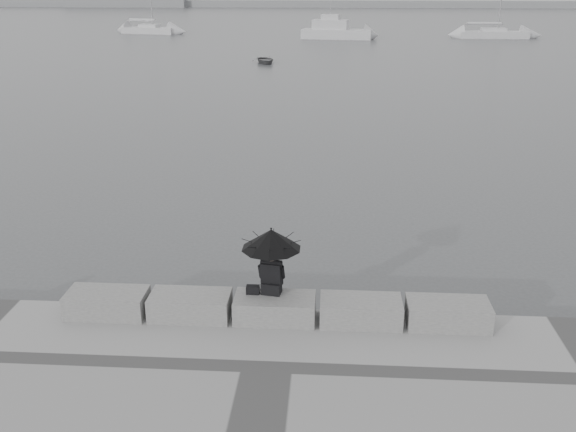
# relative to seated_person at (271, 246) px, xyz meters

# --- Properties ---
(ground) EXTENTS (360.00, 360.00, 0.00)m
(ground) POSITION_rel_seated_person_xyz_m (0.08, 0.24, -2.01)
(ground) COLOR #45484A
(ground) RESTS_ON ground
(stone_block_far_left) EXTENTS (1.60, 0.80, 0.50)m
(stone_block_far_left) POSITION_rel_seated_person_xyz_m (-3.32, -0.21, -1.26)
(stone_block_far_left) COLOR slate
(stone_block_far_left) RESTS_ON promenade
(stone_block_left) EXTENTS (1.60, 0.80, 0.50)m
(stone_block_left) POSITION_rel_seated_person_xyz_m (-1.62, -0.21, -1.26)
(stone_block_left) COLOR slate
(stone_block_left) RESTS_ON promenade
(stone_block_centre) EXTENTS (1.60, 0.80, 0.50)m
(stone_block_centre) POSITION_rel_seated_person_xyz_m (0.08, -0.21, -1.26)
(stone_block_centre) COLOR slate
(stone_block_centre) RESTS_ON promenade
(stone_block_right) EXTENTS (1.60, 0.80, 0.50)m
(stone_block_right) POSITION_rel_seated_person_xyz_m (1.78, -0.21, -1.26)
(stone_block_right) COLOR slate
(stone_block_right) RESTS_ON promenade
(stone_block_far_right) EXTENTS (1.60, 0.80, 0.50)m
(stone_block_far_right) POSITION_rel_seated_person_xyz_m (3.48, -0.21, -1.26)
(stone_block_far_right) COLOR slate
(stone_block_far_right) RESTS_ON promenade
(seated_person) EXTENTS (1.19, 1.19, 1.39)m
(seated_person) POSITION_rel_seated_person_xyz_m (0.00, 0.00, 0.00)
(seated_person) COLOR black
(seated_person) RESTS_ON stone_block_centre
(bag) EXTENTS (0.26, 0.15, 0.17)m
(bag) POSITION_rel_seated_person_xyz_m (-0.37, -0.08, -0.92)
(bag) COLOR black
(bag) RESTS_ON stone_block_centre
(distant_landmass) EXTENTS (180.00, 8.00, 2.80)m
(distant_landmass) POSITION_rel_seated_person_xyz_m (-8.06, 154.75, -1.11)
(distant_landmass) COLOR gray
(distant_landmass) RESTS_ON ground
(sailboat_left) EXTENTS (7.60, 4.01, 12.90)m
(sailboat_left) POSITION_rel_seated_person_xyz_m (-22.75, 74.56, -1.48)
(sailboat_left) COLOR silver
(sailboat_left) RESTS_ON ground
(sailboat_right) EXTENTS (8.10, 2.40, 12.90)m
(sailboat_right) POSITION_rel_seated_person_xyz_m (20.70, 70.64, -1.49)
(sailboat_right) COLOR silver
(sailboat_right) RESTS_ON ground
(motor_cruiser) EXTENTS (8.68, 4.07, 4.50)m
(motor_cruiser) POSITION_rel_seated_person_xyz_m (1.74, 68.51, -1.11)
(motor_cruiser) COLOR silver
(motor_cruiser) RESTS_ON ground
(dinghy) EXTENTS (3.28, 2.19, 0.51)m
(dinghy) POSITION_rel_seated_person_xyz_m (-4.56, 44.49, -1.75)
(dinghy) COLOR slate
(dinghy) RESTS_ON ground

